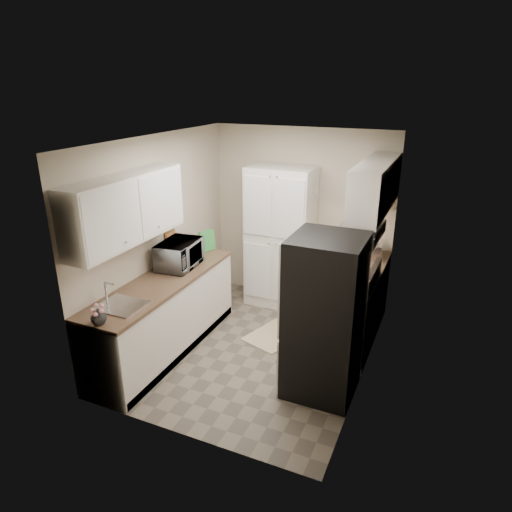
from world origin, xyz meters
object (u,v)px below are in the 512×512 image
(wine_bottle, at_px, (195,247))
(toaster_oven, at_px, (371,250))
(refrigerator, at_px, (324,317))
(electric_range, at_px, (344,315))
(pantry_cabinet, at_px, (280,238))
(microwave, at_px, (179,254))

(wine_bottle, height_order, toaster_oven, wine_bottle)
(refrigerator, bearing_deg, electric_range, 87.52)
(refrigerator, height_order, wine_bottle, refrigerator)
(electric_range, relative_size, toaster_oven, 3.27)
(pantry_cabinet, height_order, microwave, pantry_cabinet)
(pantry_cabinet, height_order, refrigerator, pantry_cabinet)
(pantry_cabinet, bearing_deg, electric_range, -38.22)
(refrigerator, bearing_deg, pantry_cabinet, 123.46)
(electric_range, distance_m, refrigerator, 0.88)
(pantry_cabinet, relative_size, toaster_oven, 5.79)
(wine_bottle, distance_m, toaster_oven, 2.29)
(microwave, relative_size, toaster_oven, 1.71)
(pantry_cabinet, relative_size, microwave, 3.38)
(wine_bottle, bearing_deg, electric_range, 0.44)
(electric_range, bearing_deg, pantry_cabinet, 141.78)
(refrigerator, relative_size, toaster_oven, 4.92)
(electric_range, height_order, toaster_oven, electric_range)
(refrigerator, bearing_deg, toaster_oven, 85.32)
(electric_range, xyz_separation_m, toaster_oven, (0.10, 0.89, 0.54))
(electric_range, height_order, microwave, microwave)
(electric_range, height_order, refrigerator, refrigerator)
(pantry_cabinet, bearing_deg, toaster_oven, -1.44)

